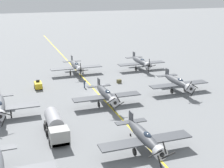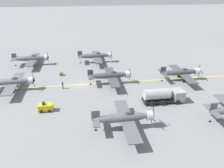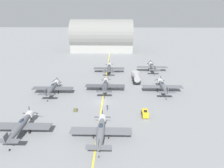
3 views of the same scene
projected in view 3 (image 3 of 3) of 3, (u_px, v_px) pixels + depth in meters
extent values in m
plane|color=slate|center=(102.00, 101.00, 48.32)|extent=(400.00, 400.00, 0.00)
cube|color=yellow|center=(102.00, 101.00, 48.32)|extent=(0.30, 160.00, 0.01)
ellipsoid|color=#414348|center=(105.00, 86.00, 52.62)|extent=(1.50, 9.50, 1.42)
cylinder|color=#B7B7BC|center=(106.00, 80.00, 56.70)|extent=(1.58, 0.90, 1.58)
ellipsoid|color=#232D3D|center=(105.00, 83.00, 53.44)|extent=(0.80, 1.70, 0.76)
cube|color=#414348|center=(105.00, 86.00, 53.45)|extent=(12.00, 2.10, 0.16)
cube|color=#414348|center=(104.00, 91.00, 48.81)|extent=(4.40, 1.10, 0.12)
cube|color=#414348|center=(104.00, 89.00, 48.55)|extent=(0.14, 1.30, 1.60)
sphere|color=black|center=(106.00, 80.00, 57.16)|extent=(0.56, 0.56, 0.56)
cube|color=black|center=(107.00, 82.00, 57.45)|extent=(1.00, 0.06, 1.59)
cube|color=black|center=(108.00, 78.00, 56.97)|extent=(1.59, 0.06, 1.00)
cube|color=black|center=(105.00, 78.00, 56.86)|extent=(1.00, 0.06, 1.59)
cube|color=black|center=(104.00, 81.00, 57.35)|extent=(1.59, 0.06, 1.00)
cylinder|color=black|center=(100.00, 88.00, 53.73)|extent=(0.14, 0.14, 1.26)
cylinder|color=black|center=(100.00, 90.00, 53.99)|extent=(0.22, 0.90, 0.90)
cylinder|color=black|center=(110.00, 88.00, 53.67)|extent=(0.14, 0.14, 1.26)
cylinder|color=black|center=(110.00, 90.00, 53.92)|extent=(0.22, 0.90, 0.90)
cylinder|color=black|center=(104.00, 98.00, 49.56)|extent=(0.12, 0.36, 0.36)
ellipsoid|color=#54575C|center=(153.00, 67.00, 69.53)|extent=(1.50, 9.50, 1.42)
cylinder|color=#B7B7BC|center=(151.00, 64.00, 73.61)|extent=(1.58, 0.90, 1.58)
ellipsoid|color=#232D3D|center=(152.00, 65.00, 70.35)|extent=(0.80, 1.70, 0.76)
cube|color=#54575C|center=(152.00, 67.00, 70.37)|extent=(12.00, 2.10, 0.16)
cube|color=#54575C|center=(155.00, 70.00, 65.73)|extent=(4.40, 1.10, 0.12)
cube|color=#54575C|center=(155.00, 68.00, 65.47)|extent=(0.14, 1.30, 1.60)
sphere|color=black|center=(150.00, 63.00, 74.07)|extent=(0.56, 0.56, 0.56)
cube|color=black|center=(149.00, 62.00, 73.82)|extent=(1.26, 0.06, 1.40)
cube|color=black|center=(149.00, 65.00, 74.32)|extent=(1.40, 0.06, 1.26)
cube|color=black|center=(152.00, 65.00, 74.32)|extent=(1.26, 0.06, 1.40)
cube|color=black|center=(152.00, 62.00, 73.83)|extent=(1.40, 0.06, 1.26)
cylinder|color=black|center=(148.00, 69.00, 70.65)|extent=(0.14, 0.14, 1.26)
cylinder|color=black|center=(148.00, 70.00, 70.90)|extent=(0.22, 0.90, 0.90)
cylinder|color=black|center=(156.00, 69.00, 70.59)|extent=(0.14, 0.14, 1.26)
cylinder|color=black|center=(156.00, 70.00, 70.84)|extent=(0.22, 0.90, 0.90)
cylinder|color=black|center=(154.00, 75.00, 66.48)|extent=(0.12, 0.36, 0.36)
ellipsoid|color=#585B60|center=(101.00, 132.00, 33.01)|extent=(1.50, 9.50, 1.42)
cylinder|color=#B7B7BC|center=(102.00, 118.00, 37.09)|extent=(1.58, 0.90, 1.58)
ellipsoid|color=#232D3D|center=(101.00, 126.00, 33.83)|extent=(0.80, 1.70, 0.76)
cube|color=#585B60|center=(101.00, 131.00, 33.84)|extent=(12.00, 2.10, 0.16)
cube|color=#585B60|center=(99.00, 147.00, 29.20)|extent=(4.40, 1.10, 0.12)
cube|color=#585B60|center=(98.00, 144.00, 28.94)|extent=(0.14, 1.30, 1.60)
sphere|color=black|center=(102.00, 117.00, 37.55)|extent=(0.56, 0.56, 0.56)
cube|color=black|center=(98.00, 117.00, 37.57)|extent=(1.75, 0.06, 0.18)
cube|color=black|center=(103.00, 120.00, 37.90)|extent=(0.18, 0.06, 1.75)
cube|color=black|center=(107.00, 117.00, 37.52)|extent=(1.75, 0.06, 0.18)
cube|color=black|center=(102.00, 114.00, 37.20)|extent=(0.18, 0.06, 1.75)
cylinder|color=black|center=(93.00, 133.00, 34.12)|extent=(0.14, 0.14, 1.26)
cylinder|color=black|center=(94.00, 136.00, 34.38)|extent=(0.22, 0.90, 0.90)
cylinder|color=black|center=(109.00, 134.00, 34.06)|extent=(0.14, 0.14, 1.26)
cylinder|color=black|center=(109.00, 136.00, 34.31)|extent=(0.22, 0.90, 0.90)
cylinder|color=black|center=(99.00, 157.00, 29.95)|extent=(0.12, 0.36, 0.36)
ellipsoid|color=#4A4D52|center=(52.00, 88.00, 51.03)|extent=(1.50, 9.50, 1.42)
cylinder|color=#B7B7BC|center=(56.00, 82.00, 55.11)|extent=(1.57, 0.90, 1.58)
ellipsoid|color=#232D3D|center=(53.00, 85.00, 51.85)|extent=(0.80, 1.70, 0.76)
cube|color=#4A4D52|center=(53.00, 88.00, 51.86)|extent=(12.00, 2.10, 0.16)
cube|color=#4A4D52|center=(46.00, 94.00, 47.22)|extent=(4.40, 1.10, 0.12)
cube|color=#4A4D52|center=(46.00, 92.00, 46.96)|extent=(0.14, 1.30, 1.60)
sphere|color=black|center=(57.00, 82.00, 55.57)|extent=(0.56, 0.56, 0.56)
cube|color=black|center=(59.00, 83.00, 55.74)|extent=(1.53, 0.06, 1.09)
cube|color=black|center=(58.00, 80.00, 55.27)|extent=(1.09, 0.06, 1.53)
cube|color=black|center=(54.00, 80.00, 55.39)|extent=(1.53, 0.06, 1.09)
cube|color=black|center=(56.00, 84.00, 55.87)|extent=(1.09, 0.06, 1.53)
cylinder|color=black|center=(48.00, 90.00, 52.14)|extent=(0.14, 0.14, 1.26)
cylinder|color=black|center=(48.00, 92.00, 52.40)|extent=(0.22, 0.90, 0.90)
cylinder|color=black|center=(58.00, 90.00, 52.08)|extent=(0.14, 0.14, 1.26)
cylinder|color=black|center=(58.00, 92.00, 52.33)|extent=(0.22, 0.90, 0.90)
cylinder|color=black|center=(47.00, 101.00, 47.97)|extent=(0.12, 0.36, 0.36)
ellipsoid|color=#53565B|center=(163.00, 87.00, 52.05)|extent=(1.50, 9.50, 1.42)
cylinder|color=#B7B7BC|center=(160.00, 81.00, 56.13)|extent=(1.58, 0.90, 1.58)
ellipsoid|color=#232D3D|center=(163.00, 83.00, 52.87)|extent=(0.80, 1.70, 0.76)
cube|color=#53565B|center=(163.00, 87.00, 52.89)|extent=(12.00, 2.10, 0.16)
cube|color=#53565B|center=(167.00, 92.00, 48.25)|extent=(4.40, 1.10, 0.12)
cube|color=#53565B|center=(167.00, 90.00, 47.99)|extent=(0.14, 1.30, 1.60)
sphere|color=black|center=(160.00, 80.00, 56.59)|extent=(0.56, 0.56, 0.56)
cube|color=black|center=(157.00, 79.00, 56.46)|extent=(1.64, 0.06, 0.88)
cube|color=black|center=(158.00, 83.00, 56.91)|extent=(0.88, 0.06, 1.64)
cube|color=black|center=(162.00, 82.00, 56.72)|extent=(1.64, 0.06, 0.88)
cube|color=black|center=(161.00, 78.00, 56.27)|extent=(0.88, 0.06, 1.64)
cylinder|color=black|center=(157.00, 89.00, 53.17)|extent=(0.14, 0.14, 1.26)
cylinder|color=black|center=(157.00, 90.00, 53.42)|extent=(0.22, 0.90, 0.90)
cylinder|color=black|center=(167.00, 89.00, 53.11)|extent=(0.14, 0.14, 1.26)
cylinder|color=black|center=(167.00, 90.00, 53.36)|extent=(0.22, 0.90, 0.90)
cylinder|color=black|center=(166.00, 99.00, 49.00)|extent=(0.12, 0.36, 0.36)
ellipsoid|color=#43454A|center=(109.00, 68.00, 68.09)|extent=(1.50, 9.50, 1.42)
cylinder|color=#B7B7BC|center=(109.00, 65.00, 72.17)|extent=(1.58, 0.90, 1.58)
ellipsoid|color=#232D3D|center=(109.00, 66.00, 68.91)|extent=(0.80, 1.70, 0.76)
cube|color=#43454A|center=(109.00, 68.00, 68.92)|extent=(12.00, 2.10, 0.16)
cube|color=#43454A|center=(108.00, 71.00, 64.28)|extent=(4.40, 1.10, 0.12)
cube|color=#43454A|center=(108.00, 70.00, 64.02)|extent=(0.14, 1.30, 1.60)
sphere|color=black|center=(109.00, 64.00, 72.63)|extent=(0.56, 0.56, 0.56)
cube|color=black|center=(109.00, 63.00, 72.30)|extent=(0.66, 0.06, 1.71)
cube|color=black|center=(107.00, 65.00, 72.75)|extent=(1.71, 0.06, 0.66)
cube|color=black|center=(110.00, 66.00, 72.95)|extent=(0.66, 0.06, 1.71)
cube|color=black|center=(111.00, 64.00, 72.50)|extent=(1.71, 0.06, 0.66)
cylinder|color=black|center=(105.00, 70.00, 69.20)|extent=(0.14, 0.14, 1.26)
cylinder|color=black|center=(105.00, 71.00, 69.46)|extent=(0.22, 0.90, 0.90)
cylinder|color=black|center=(113.00, 70.00, 69.14)|extent=(0.14, 0.14, 1.26)
cylinder|color=black|center=(113.00, 71.00, 69.39)|extent=(0.22, 0.90, 0.90)
cylinder|color=black|center=(109.00, 76.00, 65.03)|extent=(0.12, 0.36, 0.36)
ellipsoid|color=#515358|center=(19.00, 127.00, 34.40)|extent=(1.50, 9.50, 1.42)
cylinder|color=#B7B7BC|center=(29.00, 114.00, 38.48)|extent=(1.57, 0.90, 1.58)
ellipsoid|color=#232D3D|center=(21.00, 121.00, 35.22)|extent=(0.80, 1.70, 0.76)
cube|color=#515358|center=(21.00, 126.00, 35.23)|extent=(12.00, 2.10, 0.16)
cube|color=#515358|center=(7.00, 141.00, 30.59)|extent=(4.40, 1.10, 0.12)
cube|color=#515358|center=(6.00, 138.00, 30.34)|extent=(0.14, 1.30, 1.60)
sphere|color=black|center=(30.00, 113.00, 38.94)|extent=(0.56, 0.56, 0.56)
cube|color=black|center=(29.00, 110.00, 38.60)|extent=(0.37, 0.06, 1.75)
cube|color=black|center=(27.00, 114.00, 39.00)|extent=(1.75, 0.06, 0.37)
cube|color=black|center=(32.00, 116.00, 39.28)|extent=(0.37, 0.06, 1.75)
cube|color=black|center=(34.00, 113.00, 38.88)|extent=(1.75, 0.06, 0.37)
cylinder|color=black|center=(15.00, 129.00, 35.52)|extent=(0.14, 0.14, 1.26)
cylinder|color=black|center=(15.00, 131.00, 35.77)|extent=(0.22, 0.90, 0.90)
cylinder|color=black|center=(29.00, 129.00, 35.46)|extent=(0.14, 0.14, 1.26)
cylinder|color=black|center=(30.00, 131.00, 35.71)|extent=(0.22, 0.90, 0.90)
cylinder|color=black|center=(10.00, 150.00, 31.35)|extent=(0.12, 0.36, 0.36)
cube|color=black|center=(136.00, 79.00, 61.48)|extent=(2.25, 8.00, 0.40)
cube|color=#999993|center=(135.00, 74.00, 63.88)|extent=(2.50, 2.08, 2.00)
cylinder|color=#9E9EA3|center=(136.00, 77.00, 59.75)|extent=(2.10, 4.96, 2.10)
cylinder|color=black|center=(132.00, 77.00, 63.83)|extent=(0.30, 1.00, 1.00)
cylinder|color=black|center=(138.00, 77.00, 63.78)|extent=(0.30, 1.00, 1.00)
cylinder|color=black|center=(133.00, 80.00, 61.19)|extent=(0.30, 1.00, 1.00)
cylinder|color=black|center=(139.00, 80.00, 61.14)|extent=(0.30, 1.00, 1.00)
cylinder|color=black|center=(133.00, 82.00, 59.29)|extent=(0.30, 1.00, 1.00)
cylinder|color=black|center=(140.00, 82.00, 59.24)|extent=(0.30, 1.00, 1.00)
cube|color=gold|center=(145.00, 113.00, 41.12)|extent=(1.40, 2.60, 1.10)
cube|color=black|center=(145.00, 111.00, 40.58)|extent=(0.70, 0.36, 0.44)
cylinder|color=black|center=(142.00, 113.00, 41.99)|extent=(0.20, 0.60, 0.60)
cylinder|color=black|center=(147.00, 114.00, 41.97)|extent=(0.20, 0.60, 0.60)
cylinder|color=black|center=(142.00, 117.00, 40.68)|extent=(0.20, 0.60, 0.60)
cylinder|color=black|center=(148.00, 117.00, 40.66)|extent=(0.20, 0.60, 0.60)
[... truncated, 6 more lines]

